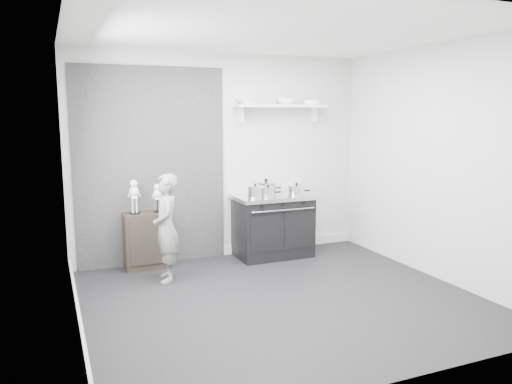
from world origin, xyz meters
The scene contains 15 objects.
ground centered at (0.00, 0.00, 0.00)m, with size 4.00×4.00×0.00m, color black.
room_shell centered at (-0.09, 0.15, 1.64)m, with size 4.02×3.62×2.71m.
wall_shelf centered at (0.80, 1.68, 2.01)m, with size 1.30×0.26×0.24m.
stove centered at (0.60, 1.48, 0.42)m, with size 1.05×0.65×0.84m.
side_cabinet centered at (-1.08, 1.61, 0.35)m, with size 0.54×0.32×0.70m, color black.
child centered at (-0.95, 1.04, 0.62)m, with size 0.45×0.30×1.25m, color slate.
pot_front_left centered at (0.29, 1.35, 0.92)m, with size 0.29×0.20×0.19m.
pot_back_left centered at (0.54, 1.58, 0.92)m, with size 0.36×0.27×0.21m.
pot_front_right centered at (0.87, 1.31, 0.91)m, with size 0.31×0.23×0.17m.
pot_front_center centered at (0.47, 1.34, 0.91)m, with size 0.27×0.19×0.17m.
skeleton_full centered at (-1.21, 1.61, 0.95)m, with size 0.14×0.09×0.49m, color white, non-canonical shape.
skeleton_torso centered at (-0.93, 1.61, 0.91)m, with size 0.11×0.07×0.41m, color white, non-canonical shape.
bowl_large centered at (0.33, 1.67, 2.08)m, with size 0.29×0.29×0.07m, color white.
bowl_small centered at (0.88, 1.67, 2.08)m, with size 0.26×0.26×0.08m, color white.
plate_stack centered at (1.27, 1.67, 2.07)m, with size 0.24×0.24×0.06m, color white.
Camera 1 is at (-2.16, -4.49, 1.93)m, focal length 35.00 mm.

